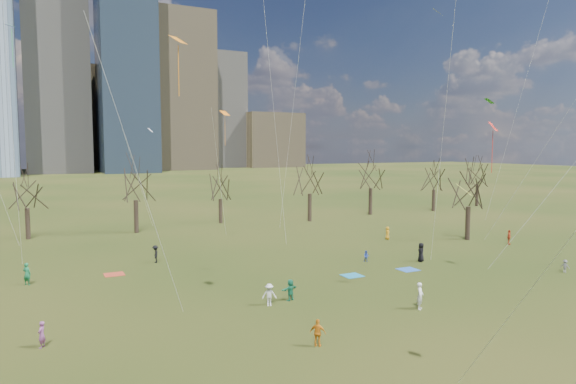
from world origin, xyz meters
name	(u,v)px	position (x,y,z in m)	size (l,w,h in m)	color
ground	(377,322)	(0.00, 0.00, 0.00)	(500.00, 500.00, 0.00)	black
downtown_skyline	(70,79)	(-2.43, 210.64, 39.01)	(212.50, 78.00, 118.00)	slate
bare_tree_row	(197,183)	(-0.09, 37.22, 6.12)	(113.04, 29.80, 9.50)	black
blanket_teal	(352,276)	(4.98, 10.12, 0.01)	(1.60, 1.50, 0.03)	teal
blanket_navy	(408,270)	(10.48, 9.69, 0.01)	(1.60, 1.50, 0.03)	blue
blanket_crimson	(114,274)	(-12.54, 19.35, 0.01)	(1.60, 1.50, 0.03)	#AF3823
person_1	(420,296)	(4.08, 0.82, 0.89)	(0.65, 0.42, 1.77)	white
person_3	(565,266)	(21.74, 2.97, 0.55)	(0.71, 0.41, 1.10)	slate
person_4	(318,333)	(-5.07, -1.67, 0.75)	(0.88, 0.36, 1.49)	orange
person_5	(290,290)	(-2.65, 6.35, 0.74)	(1.38, 0.44, 1.49)	#1A7954
person_6	(421,252)	(13.60, 11.63, 0.88)	(0.86, 0.56, 1.77)	black
person_7	(42,335)	(-18.23, 4.76, 0.71)	(0.52, 0.34, 1.43)	#894482
person_8	(366,256)	(9.03, 13.83, 0.53)	(0.52, 0.40, 1.06)	#2A48B6
person_9	(269,295)	(-4.46, 5.90, 0.75)	(0.97, 0.56, 1.50)	silver
person_10	(509,237)	(27.93, 13.89, 0.79)	(0.93, 0.39, 1.59)	#B53619
person_12	(387,233)	(17.93, 22.26, 0.74)	(0.72, 0.47, 1.48)	orange
person_13	(27,274)	(-19.00, 18.97, 0.87)	(0.63, 0.42, 1.74)	#186E42
person_15	(155,254)	(-8.49, 22.26, 0.81)	(1.04, 0.60, 1.61)	black
kites_airborne	(268,98)	(-0.74, 14.13, 14.58)	(67.22, 53.41, 34.79)	orange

